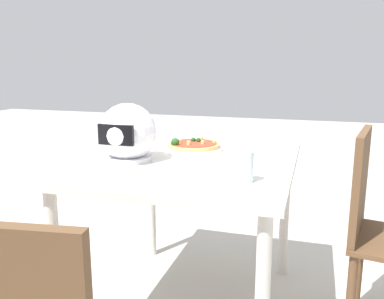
{
  "coord_description": "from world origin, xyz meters",
  "views": [
    {
      "loc": [
        -0.53,
        1.7,
        1.17
      ],
      "look_at": [
        0.02,
        -0.1,
        0.77
      ],
      "focal_mm": 38.14,
      "sensor_mm": 36.0,
      "label": 1
    }
  ],
  "objects_px": {
    "drinking_glass": "(244,166)",
    "chair_side": "(381,225)",
    "dining_table": "(190,177)",
    "pizza": "(193,145)",
    "motorcycle_helmet": "(128,133)"
  },
  "relations": [
    {
      "from": "pizza",
      "to": "chair_side",
      "type": "relative_size",
      "value": 0.29
    },
    {
      "from": "pizza",
      "to": "chair_side",
      "type": "distance_m",
      "value": 0.91
    },
    {
      "from": "drinking_glass",
      "to": "chair_side",
      "type": "relative_size",
      "value": 0.13
    },
    {
      "from": "motorcycle_helmet",
      "to": "chair_side",
      "type": "relative_size",
      "value": 0.28
    },
    {
      "from": "dining_table",
      "to": "drinking_glass",
      "type": "distance_m",
      "value": 0.44
    },
    {
      "from": "motorcycle_helmet",
      "to": "drinking_glass",
      "type": "relative_size",
      "value": 2.22
    },
    {
      "from": "drinking_glass",
      "to": "pizza",
      "type": "bearing_deg",
      "value": -55.0
    },
    {
      "from": "drinking_glass",
      "to": "chair_side",
      "type": "height_order",
      "value": "chair_side"
    },
    {
      "from": "chair_side",
      "to": "motorcycle_helmet",
      "type": "bearing_deg",
      "value": 9.38
    },
    {
      "from": "dining_table",
      "to": "motorcycle_helmet",
      "type": "relative_size",
      "value": 4.3
    },
    {
      "from": "motorcycle_helmet",
      "to": "chair_side",
      "type": "xyz_separation_m",
      "value": [
        -1.07,
        -0.18,
        -0.37
      ]
    },
    {
      "from": "dining_table",
      "to": "motorcycle_helmet",
      "type": "height_order",
      "value": "motorcycle_helmet"
    },
    {
      "from": "motorcycle_helmet",
      "to": "chair_side",
      "type": "bearing_deg",
      "value": -170.62
    },
    {
      "from": "pizza",
      "to": "drinking_glass",
      "type": "xyz_separation_m",
      "value": [
        -0.34,
        0.48,
        0.03
      ]
    },
    {
      "from": "motorcycle_helmet",
      "to": "drinking_glass",
      "type": "bearing_deg",
      "value": 161.56
    }
  ]
}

